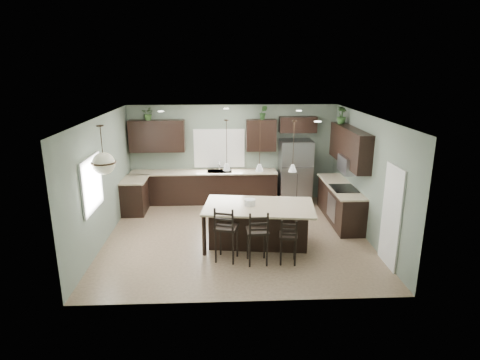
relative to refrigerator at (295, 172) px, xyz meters
name	(u,v)px	position (x,y,z in m)	size (l,w,h in m)	color
ground	(237,235)	(-1.77, -2.29, -0.93)	(6.00, 6.00, 0.00)	#9E8466
pantry_door	(391,217)	(1.21, -3.84, 0.09)	(0.04, 0.82, 2.04)	white
window_back	(219,148)	(-2.17, 0.45, 0.62)	(1.35, 0.02, 1.00)	white
window_left	(91,184)	(-4.75, -3.09, 0.62)	(0.02, 1.10, 1.00)	white
left_return_cabs	(135,196)	(-4.47, -0.59, -0.48)	(0.60, 0.90, 0.90)	black
left_return_countertop	(134,180)	(-4.45, -0.59, -0.01)	(0.66, 0.96, 0.04)	beige
back_lower_cabs	(204,187)	(-2.62, 0.16, -0.48)	(4.20, 0.60, 0.90)	black
back_countertop	(204,172)	(-2.62, 0.14, -0.01)	(4.20, 0.66, 0.04)	beige
sink_inset	(219,171)	(-2.17, 0.14, 0.01)	(0.70, 0.45, 0.01)	gray
faucet	(219,167)	(-2.17, 0.11, 0.16)	(0.02, 0.02, 0.28)	silver
back_upper_left	(157,136)	(-3.92, 0.29, 1.02)	(1.55, 0.34, 0.90)	black
back_upper_right	(261,135)	(-0.97, 0.29, 1.02)	(0.85, 0.34, 0.90)	black
fridge_header	(298,124)	(0.08, 0.29, 1.32)	(1.05, 0.34, 0.45)	black
right_lower_cabs	(340,204)	(0.93, -1.41, -0.48)	(0.60, 2.35, 0.90)	black
right_countertop	(341,186)	(0.91, -1.41, -0.01)	(0.66, 2.35, 0.04)	beige
cooktop	(344,188)	(0.91, -1.69, 0.02)	(0.58, 0.75, 0.02)	black
wall_oven_front	(331,207)	(0.63, -1.69, -0.48)	(0.01, 0.72, 0.60)	gray
right_upper_cabs	(349,146)	(1.06, -1.41, 1.02)	(0.34, 2.35, 0.90)	black
microwave	(350,165)	(1.01, -1.69, 0.62)	(0.40, 0.75, 0.40)	gray
refrigerator	(295,172)	(0.00, 0.00, 0.00)	(0.90, 0.74, 1.85)	#919299
kitchen_island	(259,225)	(-1.29, -2.80, -0.46)	(2.39, 1.36, 0.92)	black
serving_dish	(250,202)	(-1.49, -2.77, 0.07)	(0.24, 0.24, 0.14)	silver
bar_stool_left	(226,233)	(-2.02, -3.50, -0.33)	(0.44, 0.44, 1.19)	black
bar_stool_center	(257,237)	(-1.40, -3.66, -0.35)	(0.42, 0.42, 1.15)	black
bar_stool_right	(288,240)	(-0.78, -3.68, -0.44)	(0.36, 0.36, 0.98)	black
pendant_left	(227,145)	(-1.99, -2.71, 1.32)	(0.17, 0.17, 1.10)	white
pendant_center	(260,146)	(-1.29, -2.80, 1.32)	(0.17, 0.17, 1.10)	silver
pendant_right	(293,146)	(-0.60, -2.88, 1.32)	(0.17, 0.17, 1.10)	white
chandelier	(102,150)	(-4.37, -3.41, 1.39)	(0.47, 0.47, 0.97)	#F2EDC6
plant_back_left	(148,114)	(-4.12, 0.26, 1.66)	(0.33, 0.29, 0.37)	#345625
plant_back_right	(263,112)	(-0.91, 0.26, 1.68)	(0.22, 0.18, 0.40)	#295224
plant_right_wall	(342,115)	(1.03, -0.68, 1.69)	(0.25, 0.25, 0.44)	#2E5324
room_shell	(236,166)	(-1.77, -2.29, 0.77)	(6.00, 6.00, 6.00)	slate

